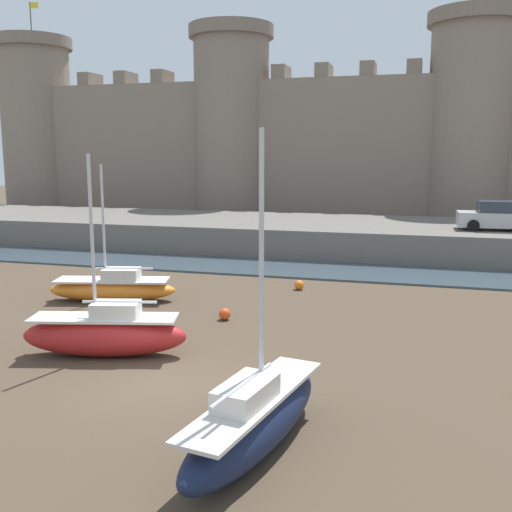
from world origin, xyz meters
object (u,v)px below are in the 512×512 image
object	(u,v)px
mooring_buoy_near_channel	(299,285)
car_quay_east	(497,216)
sailboat_midflat_centre	(113,288)
sailboat_near_channel_right	(255,420)
sailboat_foreground_left	(105,333)
mooring_buoy_off_centre	(225,314)

from	to	relation	value
mooring_buoy_near_channel	car_quay_east	size ratio (longest dim) A/B	0.10
sailboat_midflat_centre	sailboat_near_channel_right	xyz separation A→B (m)	(8.97, -10.44, 0.13)
sailboat_midflat_centre	sailboat_foreground_left	world-z (taller)	sailboat_foreground_left
mooring_buoy_off_centre	car_quay_east	distance (m)	18.98
sailboat_midflat_centre	mooring_buoy_off_centre	size ratio (longest dim) A/B	12.78
sailboat_near_channel_right	mooring_buoy_off_centre	bearing A→B (deg)	112.35
mooring_buoy_off_centre	mooring_buoy_near_channel	size ratio (longest dim) A/B	1.02
sailboat_foreground_left	car_quay_east	bearing A→B (deg)	57.61
sailboat_near_channel_right	mooring_buoy_near_channel	xyz separation A→B (m)	(-2.10, 14.48, -0.47)
sailboat_midflat_centre	sailboat_near_channel_right	world-z (taller)	sailboat_near_channel_right
mooring_buoy_off_centre	sailboat_near_channel_right	bearing A→B (deg)	-67.65
sailboat_midflat_centre	mooring_buoy_near_channel	bearing A→B (deg)	30.45
sailboat_foreground_left	mooring_buoy_near_channel	distance (m)	10.79
sailboat_near_channel_right	sailboat_foreground_left	bearing A→B (deg)	143.22
car_quay_east	sailboat_midflat_centre	bearing A→B (deg)	-138.45
sailboat_near_channel_right	sailboat_midflat_centre	bearing A→B (deg)	130.68
sailboat_foreground_left	car_quay_east	distance (m)	23.95
sailboat_foreground_left	sailboat_midflat_centre	bearing A→B (deg)	117.23
mooring_buoy_off_centre	car_quay_east	world-z (taller)	car_quay_east
sailboat_foreground_left	mooring_buoy_off_centre	xyz separation A→B (m)	(2.15, 4.62, -0.48)
sailboat_foreground_left	mooring_buoy_off_centre	bearing A→B (deg)	65.00
sailboat_foreground_left	mooring_buoy_off_centre	distance (m)	5.12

